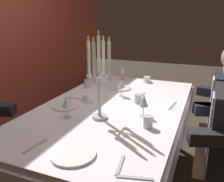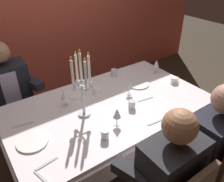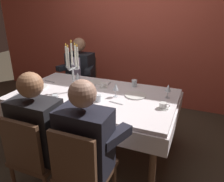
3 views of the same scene
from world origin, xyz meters
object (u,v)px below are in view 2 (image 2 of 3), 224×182
Objects in this scene: dinner_plate_1 at (138,84)px; dinner_plate_2 at (33,141)px; wine_glass_1 at (64,95)px; wine_glass_2 at (117,113)px; water_tumbler_0 at (114,73)px; coffee_cup_1 at (97,91)px; wine_glass_0 at (129,84)px; water_tumbler_2 at (105,134)px; seated_diner_0 at (8,87)px; wine_glass_3 at (156,64)px; water_tumbler_1 at (132,104)px; dining_table at (109,114)px; candelabra at (82,86)px; seated_diner_1 at (171,173)px; seated_diner_2 at (214,143)px; dinner_plate_0 at (76,94)px; coffee_cup_0 at (174,80)px.

dinner_plate_1 is 1.00× the size of dinner_plate_2.
wine_glass_1 is 0.55m from wine_glass_2.
coffee_cup_1 is at bearing -151.69° from water_tumbler_0.
wine_glass_2 is 1.24× the size of coffee_cup_1.
wine_glass_0 is at bearing -17.36° from wine_glass_1.
coffee_cup_1 is (-0.36, -0.19, -0.02)m from water_tumbler_0.
water_tumbler_2 is at bearing -144.98° from wine_glass_0.
coffee_cup_1 is (0.12, 0.52, -0.09)m from wine_glass_2.
seated_diner_0 is at bearing 156.52° from water_tumbler_0.
wine_glass_3 is at bearing -23.89° from seated_diner_0.
water_tumbler_1 is 0.43m from coffee_cup_1.
dinner_plate_1 is (0.47, 0.12, 0.13)m from dining_table.
dinner_plate_1 is 0.48m from coffee_cup_1.
wine_glass_1 reaches higher than water_tumbler_2.
candelabra reaches higher than coffee_cup_1.
wine_glass_1 and wine_glass_2 have the same top height.
wine_glass_3 is (1.09, 0.22, -0.18)m from candelabra.
candelabra reaches higher than water_tumbler_1.
dining_table is at bearing -165.45° from dinner_plate_1.
dinner_plate_1 is 1.83× the size of coffee_cup_1.
water_tumbler_0 is 0.07× the size of seated_diner_1.
wine_glass_3 is at bearing 67.27° from seated_diner_2.
dinner_plate_0 is at bearing 113.83° from seated_diner_2.
seated_diner_1 is at bearing -109.39° from water_tumbler_1.
water_tumbler_2 reaches higher than coffee_cup_1.
dinner_plate_2 is 0.97m from seated_diner_0.
coffee_cup_0 is 1.00× the size of coffee_cup_1.
seated_diner_2 is (-0.00, -1.31, -0.05)m from water_tumbler_0.
water_tumbler_1 is (0.41, -0.17, -0.26)m from candelabra.
seated_diner_1 reaches higher than water_tumbler_1.
wine_glass_1 is 0.75m from water_tumbler_0.
wine_glass_1 is at bearing 95.70° from water_tumbler_2.
seated_diner_0 is (-0.41, 1.25, -0.05)m from water_tumbler_2.
coffee_cup_0 is at bearing -89.60° from wine_glass_3.
water_tumbler_0 reaches higher than water_tumbler_2.
candelabra reaches higher than dining_table.
wine_glass_3 reaches higher than coffee_cup_0.
wine_glass_1 is (-0.17, -0.12, 0.11)m from dinner_plate_0.
wine_glass_0 is at bearing 57.31° from water_tumbler_1.
water_tumbler_0 is 1.02m from water_tumbler_2.
water_tumbler_1 is (0.48, -0.39, -0.08)m from wine_glass_1.
wine_glass_2 is (0.23, -0.50, 0.00)m from wine_glass_1.
seated_diner_1 is at bearing -112.54° from wine_glass_0.
dinner_plate_1 is 0.83m from wine_glass_1.
wine_glass_2 is 1.24× the size of coffee_cup_0.
seated_diner_2 is at bearing -72.42° from coffee_cup_1.
water_tumbler_1 is (-0.33, -0.30, 0.03)m from dinner_plate_1.
dinner_plate_2 is (-0.76, -0.08, 0.13)m from dining_table.
dining_table is at bearing 68.14° from wine_glass_2.
seated_diner_2 is (0.10, -0.91, -0.12)m from wine_glass_0.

